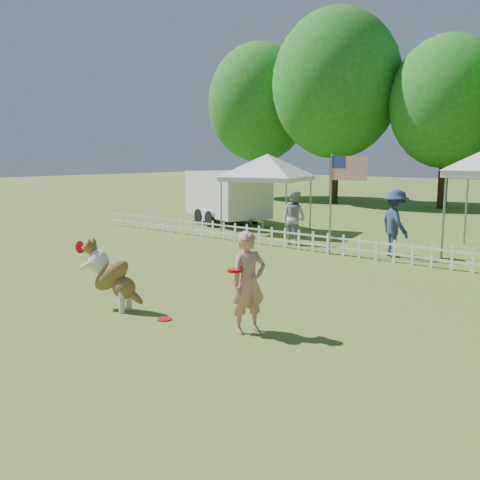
{
  "coord_description": "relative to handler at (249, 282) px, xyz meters",
  "views": [
    {
      "loc": [
        7.02,
        -6.18,
        2.8
      ],
      "look_at": [
        0.16,
        2.0,
        1.1
      ],
      "focal_mm": 40.0,
      "sensor_mm": 36.0,
      "label": 1
    }
  ],
  "objects": [
    {
      "name": "tree_center_left",
      "position": [
        -4.85,
        22.3,
        4.09
      ],
      "size": [
        6.0,
        6.0,
        9.8
      ],
      "primitive_type": null,
      "color": "#20611B",
      "rests_on": "ground"
    },
    {
      "name": "ground",
      "position": [
        -1.85,
        -0.2,
        -0.81
      ],
      "size": [
        120.0,
        120.0,
        0.0
      ],
      "primitive_type": "plane",
      "color": "#486F23",
      "rests_on": "ground"
    },
    {
      "name": "cargo_trailer",
      "position": [
        -9.3,
        10.04,
        0.28
      ],
      "size": [
        5.41,
        3.81,
        2.18
      ],
      "primitive_type": null,
      "rotation": [
        0.0,
        0.0,
        -0.36
      ],
      "color": "silver",
      "rests_on": "ground"
    },
    {
      "name": "spectator_a",
      "position": [
        -4.29,
        7.56,
        0.04
      ],
      "size": [
        0.88,
        0.72,
        1.71
      ],
      "primitive_type": "imported",
      "rotation": [
        0.0,
        0.0,
        3.05
      ],
      "color": "#9D9DA2",
      "rests_on": "ground"
    },
    {
      "name": "canopy_tent_left",
      "position": [
        -6.62,
        9.23,
        0.58
      ],
      "size": [
        3.25,
        3.25,
        2.79
      ],
      "primitive_type": null,
      "rotation": [
        0.0,
        0.0,
        0.23
      ],
      "color": "white",
      "rests_on": "ground"
    },
    {
      "name": "tree_far_left",
      "position": [
        -16.85,
        21.8,
        4.69
      ],
      "size": [
        6.6,
        6.6,
        11.0
      ],
      "primitive_type": null,
      "color": "#20611B",
      "rests_on": "ground"
    },
    {
      "name": "handler",
      "position": [
        0.0,
        0.0,
        0.0
      ],
      "size": [
        0.58,
        0.69,
        1.63
      ],
      "primitive_type": "imported",
      "rotation": [
        0.0,
        0.0,
        1.19
      ],
      "color": "tan",
      "rests_on": "ground"
    },
    {
      "name": "tree_left",
      "position": [
        -10.85,
        21.3,
        5.19
      ],
      "size": [
        7.4,
        7.4,
        12.0
      ],
      "primitive_type": null,
      "color": "#20611B",
      "rests_on": "ground"
    },
    {
      "name": "dog",
      "position": [
        -2.7,
        -0.61,
        -0.18
      ],
      "size": [
        1.3,
        0.76,
        1.27
      ],
      "primitive_type": null,
      "rotation": [
        0.0,
        0.0,
        0.3
      ],
      "color": "brown",
      "rests_on": "ground"
    },
    {
      "name": "frisbee_on_turf",
      "position": [
        -1.51,
        -0.44,
        -0.8
      ],
      "size": [
        0.29,
        0.29,
        0.02
      ],
      "primitive_type": "cylinder",
      "rotation": [
        0.0,
        0.0,
        -0.2
      ],
      "color": "red",
      "rests_on": "ground"
    },
    {
      "name": "spectator_b",
      "position": [
        -0.96,
        7.64,
        0.12
      ],
      "size": [
        1.37,
        1.3,
        1.87
      ],
      "primitive_type": "imported",
      "rotation": [
        0.0,
        0.0,
        2.46
      ],
      "color": "navy",
      "rests_on": "ground"
    },
    {
      "name": "flag_pole",
      "position": [
        -2.51,
        6.74,
        0.61
      ],
      "size": [
        1.1,
        0.28,
        2.84
      ],
      "primitive_type": null,
      "rotation": [
        0.0,
        0.0,
        0.15
      ],
      "color": "gray",
      "rests_on": "ground"
    },
    {
      "name": "picket_fence",
      "position": [
        -1.85,
        6.8,
        -0.51
      ],
      "size": [
        22.0,
        0.08,
        0.6
      ],
      "primitive_type": null,
      "color": "white",
      "rests_on": "ground"
    }
  ]
}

